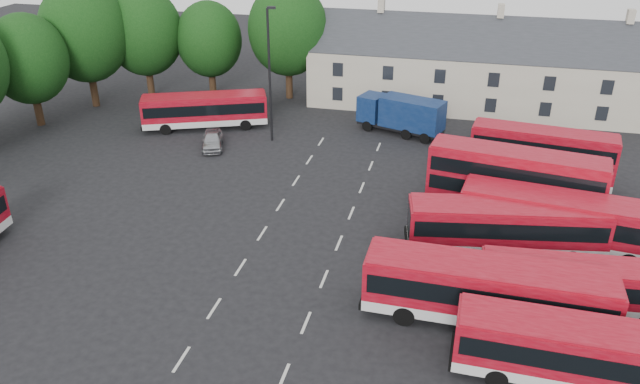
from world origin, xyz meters
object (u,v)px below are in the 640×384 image
at_px(bus_dd_south, 515,179).
at_px(lamppost, 270,72).
at_px(box_truck, 402,113).
at_px(silver_car, 212,140).
at_px(bus_row_a, 585,351).

bearing_deg(bus_dd_south, lamppost, 164.42).
height_order(bus_dd_south, lamppost, lamppost).
height_order(box_truck, lamppost, lamppost).
bearing_deg(box_truck, lamppost, -139.52).
relative_size(box_truck, lamppost, 0.70).
distance_m(box_truck, lamppost, 12.14).
distance_m(bus_dd_south, lamppost, 21.77).
bearing_deg(bus_dd_south, box_truck, 133.18).
distance_m(bus_dd_south, silver_car, 24.78).
distance_m(bus_row_a, box_truck, 31.06).
height_order(bus_dd_south, box_truck, bus_dd_south).
bearing_deg(lamppost, box_truck, 21.98).
bearing_deg(box_truck, silver_car, -136.37).
relative_size(bus_row_a, lamppost, 0.99).
bearing_deg(box_truck, bus_dd_south, -37.30).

